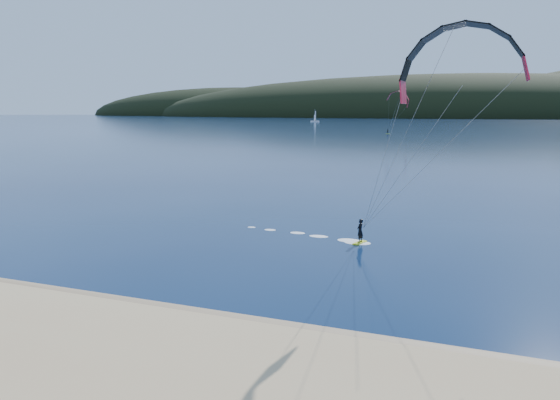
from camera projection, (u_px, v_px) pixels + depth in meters
name	position (u px, v px, depth m)	size (l,w,h in m)	color
ground	(84.00, 350.00, 22.07)	(1800.00, 1800.00, 0.00)	#081B3A
wet_sand	(148.00, 311.00, 26.20)	(220.00, 2.50, 0.10)	#896E50
headland	(479.00, 117.00, 706.88)	(1200.00, 310.00, 140.00)	black
kitesurfer_near	(455.00, 93.00, 31.47)	(21.31, 7.81, 13.78)	#DDF11C
kitesurfer_far	(398.00, 102.00, 209.09)	(9.91, 7.87, 16.03)	#DDF11C
sailboat	(315.00, 121.00, 424.94)	(6.99, 4.55, 10.05)	white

